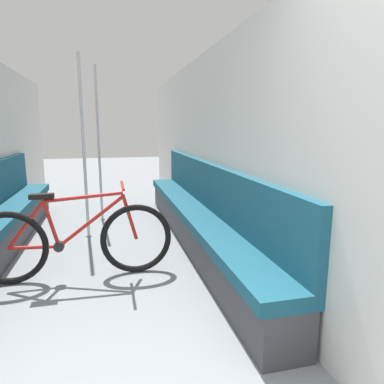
# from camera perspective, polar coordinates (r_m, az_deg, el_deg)

# --- Properties ---
(wall_right) EXTENTS (0.10, 8.87, 2.24)m
(wall_right) POSITION_cam_1_polar(r_m,az_deg,el_deg) (3.78, 4.97, 7.01)
(wall_right) COLOR silver
(wall_right) RESTS_ON ground
(bench_seat_row_right) EXTENTS (0.40, 4.46, 0.96)m
(bench_seat_row_right) POSITION_cam_1_polar(r_m,az_deg,el_deg) (4.05, 0.87, -4.26)
(bench_seat_row_right) COLOR #3D3D42
(bench_seat_row_right) RESTS_ON ground
(bicycle) EXTENTS (1.76, 0.46, 0.86)m
(bicycle) POSITION_cam_1_polar(r_m,az_deg,el_deg) (3.29, -18.98, -7.75)
(bicycle) COLOR black
(bicycle) RESTS_ON ground
(grab_pole_near) EXTENTS (0.08, 0.08, 2.22)m
(grab_pole_near) POSITION_cam_1_polar(r_m,az_deg,el_deg) (4.37, -17.58, 6.57)
(grab_pole_near) COLOR gray
(grab_pole_near) RESTS_ON ground
(grab_pole_far) EXTENTS (0.08, 0.08, 2.22)m
(grab_pole_far) POSITION_cam_1_polar(r_m,az_deg,el_deg) (5.14, -15.27, 7.26)
(grab_pole_far) COLOR gray
(grab_pole_far) RESTS_ON ground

